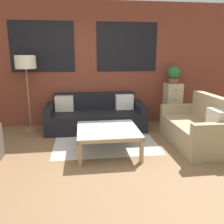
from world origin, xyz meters
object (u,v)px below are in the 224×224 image
at_px(floor_lamp, 26,65).
at_px(couch_dark, 95,117).
at_px(settee_vintage, 197,129).
at_px(potted_plant, 174,74).
at_px(drawer_cabinet, 172,104).
at_px(coffee_table, 108,132).

bearing_deg(floor_lamp, couch_dark, -4.80).
distance_m(settee_vintage, potted_plant, 1.67).
relative_size(floor_lamp, potted_plant, 3.99).
relative_size(couch_dark, settee_vintage, 1.39).
relative_size(drawer_cabinet, potted_plant, 2.39).
distance_m(couch_dark, drawer_cabinet, 1.89).
bearing_deg(floor_lamp, coffee_table, -42.58).
relative_size(coffee_table, floor_lamp, 0.63).
relative_size(settee_vintage, floor_lamp, 0.95).
bearing_deg(potted_plant, floor_lamp, -178.18).
relative_size(coffee_table, potted_plant, 2.52).
bearing_deg(couch_dark, drawer_cabinet, 6.89).
bearing_deg(coffee_table, potted_plant, 41.62).
relative_size(coffee_table, drawer_cabinet, 1.05).
bearing_deg(settee_vintage, floor_lamp, 157.84).
relative_size(settee_vintage, potted_plant, 3.80).
relative_size(couch_dark, coffee_table, 2.09).
relative_size(couch_dark, floor_lamp, 1.32).
distance_m(settee_vintage, drawer_cabinet, 1.44).
xyz_separation_m(couch_dark, settee_vintage, (1.80, -1.20, 0.03)).
distance_m(coffee_table, floor_lamp, 2.38).
distance_m(coffee_table, potted_plant, 2.46).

